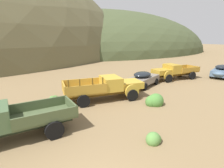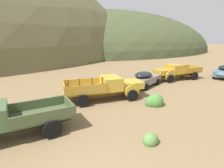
# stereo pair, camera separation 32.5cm
# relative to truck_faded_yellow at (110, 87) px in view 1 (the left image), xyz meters

# --- Properties ---
(hill_center) EXTENTS (86.96, 61.96, 29.95)m
(hill_center) POSITION_rel_truck_faded_yellow_xyz_m (32.75, 47.95, -1.01)
(hill_center) COLOR #424C2D
(hill_center) RESTS_ON ground
(truck_faded_yellow) EXTENTS (6.87, 3.83, 2.16)m
(truck_faded_yellow) POSITION_rel_truck_faded_yellow_xyz_m (0.00, 0.00, 0.00)
(truck_faded_yellow) COLOR brown
(truck_faded_yellow) RESTS_ON ground
(car_primer_gray) EXTENTS (4.87, 3.08, 1.57)m
(car_primer_gray) POSITION_rel_truck_faded_yellow_xyz_m (5.40, 1.36, -0.19)
(car_primer_gray) COLOR slate
(car_primer_gray) RESTS_ON ground
(truck_mustard) EXTENTS (6.38, 3.16, 1.89)m
(truck_mustard) POSITION_rel_truck_faded_yellow_xyz_m (10.33, 1.37, -0.00)
(truck_mustard) COLOR #593D12
(truck_mustard) RESTS_ON ground
(car_chalk_blue) EXTENTS (5.26, 3.09, 1.57)m
(car_chalk_blue) POSITION_rel_truck_faded_yellow_xyz_m (16.73, -1.48, -0.19)
(car_chalk_blue) COLOR slate
(car_chalk_blue) RESTS_ON ground
(bush_between_trucks) EXTENTS (0.82, 0.92, 0.86)m
(bush_between_trucks) POSITION_rel_truck_faded_yellow_xyz_m (10.93, 3.84, -0.79)
(bush_between_trucks) COLOR olive
(bush_between_trucks) RESTS_ON ground
(bush_back_edge) EXTENTS (1.42, 1.19, 1.16)m
(bush_back_edge) POSITION_rel_truck_faded_yellow_xyz_m (2.00, -3.14, -0.73)
(bush_back_edge) COLOR #4C8438
(bush_back_edge) RESTS_ON ground
(bush_lone_scrub) EXTENTS (0.76, 0.72, 0.48)m
(bush_lone_scrub) POSITION_rel_truck_faded_yellow_xyz_m (-3.96, 2.34, -0.88)
(bush_lone_scrub) COLOR #5B8E42
(bush_lone_scrub) RESTS_ON ground
(bush_front_right) EXTENTS (0.88, 0.70, 0.73)m
(bush_front_right) POSITION_rel_truck_faded_yellow_xyz_m (-1.88, -6.57, -0.83)
(bush_front_right) COLOR #5B8E42
(bush_front_right) RESTS_ON ground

